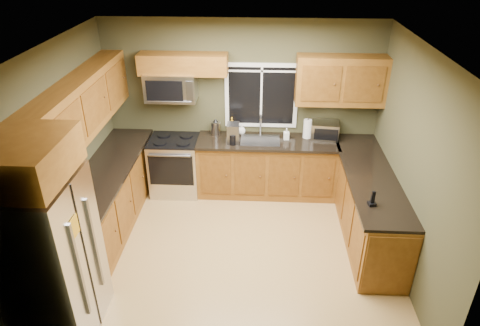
# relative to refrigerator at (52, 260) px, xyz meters

# --- Properties ---
(floor) EXTENTS (4.20, 4.20, 0.00)m
(floor) POSITION_rel_refrigerator_xyz_m (1.74, 1.30, -0.90)
(floor) COLOR #AA844A
(floor) RESTS_ON ground
(ceiling) EXTENTS (4.20, 4.20, 0.00)m
(ceiling) POSITION_rel_refrigerator_xyz_m (1.74, 1.30, 1.80)
(ceiling) COLOR white
(ceiling) RESTS_ON back_wall
(back_wall) EXTENTS (4.20, 0.00, 4.20)m
(back_wall) POSITION_rel_refrigerator_xyz_m (1.74, 3.10, 0.45)
(back_wall) COLOR #3D3B24
(back_wall) RESTS_ON ground
(front_wall) EXTENTS (4.20, 0.00, 4.20)m
(front_wall) POSITION_rel_refrigerator_xyz_m (1.74, -0.50, 0.45)
(front_wall) COLOR #3D3B24
(front_wall) RESTS_ON ground
(left_wall) EXTENTS (0.00, 3.60, 3.60)m
(left_wall) POSITION_rel_refrigerator_xyz_m (-0.36, 1.30, 0.45)
(left_wall) COLOR #3D3B24
(left_wall) RESTS_ON ground
(right_wall) EXTENTS (0.00, 3.60, 3.60)m
(right_wall) POSITION_rel_refrigerator_xyz_m (3.84, 1.30, 0.45)
(right_wall) COLOR #3D3B24
(right_wall) RESTS_ON ground
(window) EXTENTS (1.12, 0.03, 1.02)m
(window) POSITION_rel_refrigerator_xyz_m (2.04, 3.08, 0.65)
(window) COLOR white
(window) RESTS_ON back_wall
(base_cabinets_left) EXTENTS (0.60, 2.65, 0.90)m
(base_cabinets_left) POSITION_rel_refrigerator_xyz_m (-0.06, 1.78, -0.45)
(base_cabinets_left) COLOR brown
(base_cabinets_left) RESTS_ON ground
(countertop_left) EXTENTS (0.65, 2.65, 0.04)m
(countertop_left) POSITION_rel_refrigerator_xyz_m (-0.04, 1.78, 0.02)
(countertop_left) COLOR black
(countertop_left) RESTS_ON base_cabinets_left
(base_cabinets_back) EXTENTS (2.17, 0.60, 0.90)m
(base_cabinets_back) POSITION_rel_refrigerator_xyz_m (2.15, 2.80, -0.45)
(base_cabinets_back) COLOR brown
(base_cabinets_back) RESTS_ON ground
(countertop_back) EXTENTS (2.17, 0.65, 0.04)m
(countertop_back) POSITION_rel_refrigerator_xyz_m (2.15, 2.78, 0.02)
(countertop_back) COLOR black
(countertop_back) RESTS_ON base_cabinets_back
(base_cabinets_peninsula) EXTENTS (0.60, 2.52, 0.90)m
(base_cabinets_peninsula) POSITION_rel_refrigerator_xyz_m (3.54, 1.84, -0.45)
(base_cabinets_peninsula) COLOR brown
(base_cabinets_peninsula) RESTS_ON ground
(countertop_peninsula) EXTENTS (0.65, 2.50, 0.04)m
(countertop_peninsula) POSITION_rel_refrigerator_xyz_m (3.51, 1.85, 0.02)
(countertop_peninsula) COLOR black
(countertop_peninsula) RESTS_ON base_cabinets_peninsula
(upper_cabinets_left) EXTENTS (0.33, 2.65, 0.72)m
(upper_cabinets_left) POSITION_rel_refrigerator_xyz_m (-0.20, 1.78, 0.96)
(upper_cabinets_left) COLOR brown
(upper_cabinets_left) RESTS_ON left_wall
(upper_cabinets_back_left) EXTENTS (1.30, 0.33, 0.30)m
(upper_cabinets_back_left) POSITION_rel_refrigerator_xyz_m (0.89, 2.94, 1.17)
(upper_cabinets_back_left) COLOR brown
(upper_cabinets_back_left) RESTS_ON back_wall
(upper_cabinets_back_right) EXTENTS (1.30, 0.33, 0.72)m
(upper_cabinets_back_right) POSITION_rel_refrigerator_xyz_m (3.19, 2.94, 0.96)
(upper_cabinets_back_right) COLOR brown
(upper_cabinets_back_right) RESTS_ON back_wall
(upper_cabinet_over_fridge) EXTENTS (0.72, 0.90, 0.38)m
(upper_cabinet_over_fridge) POSITION_rel_refrigerator_xyz_m (-0.00, 0.00, 1.13)
(upper_cabinet_over_fridge) COLOR brown
(upper_cabinet_over_fridge) RESTS_ON left_wall
(refrigerator) EXTENTS (0.74, 0.90, 1.80)m
(refrigerator) POSITION_rel_refrigerator_xyz_m (0.00, 0.00, 0.00)
(refrigerator) COLOR #B7B7BC
(refrigerator) RESTS_ON ground
(range) EXTENTS (0.76, 0.69, 0.94)m
(range) POSITION_rel_refrigerator_xyz_m (0.69, 2.77, -0.43)
(range) COLOR #B7B7BC
(range) RESTS_ON ground
(microwave) EXTENTS (0.76, 0.41, 0.42)m
(microwave) POSITION_rel_refrigerator_xyz_m (0.69, 2.91, 0.83)
(microwave) COLOR #B7B7BC
(microwave) RESTS_ON back_wall
(sink) EXTENTS (0.60, 0.42, 0.36)m
(sink) POSITION_rel_refrigerator_xyz_m (2.04, 2.79, 0.05)
(sink) COLOR slate
(sink) RESTS_ON countertop_back
(toaster_oven) EXTENTS (0.45, 0.37, 0.26)m
(toaster_oven) POSITION_rel_refrigerator_xyz_m (3.03, 2.92, 0.17)
(toaster_oven) COLOR #B7B7BC
(toaster_oven) RESTS_ON countertop_back
(coffee_maker) EXTENTS (0.18, 0.25, 0.30)m
(coffee_maker) POSITION_rel_refrigerator_xyz_m (1.63, 2.69, 0.18)
(coffee_maker) COLOR slate
(coffee_maker) RESTS_ON countertop_back
(kettle) EXTENTS (0.18, 0.18, 0.27)m
(kettle) POSITION_rel_refrigerator_xyz_m (1.34, 2.95, 0.16)
(kettle) COLOR #B7B7BC
(kettle) RESTS_ON countertop_back
(paper_towel_roll) EXTENTS (0.13, 0.13, 0.33)m
(paper_towel_roll) POSITION_rel_refrigerator_xyz_m (2.76, 2.93, 0.19)
(paper_towel_roll) COLOR white
(paper_towel_roll) RESTS_ON countertop_back
(soap_bottle_a) EXTENTS (0.11, 0.11, 0.27)m
(soap_bottle_a) POSITION_rel_refrigerator_xyz_m (1.59, 3.00, 0.18)
(soap_bottle_a) COLOR orange
(soap_bottle_a) RESTS_ON countertop_back
(soap_bottle_b) EXTENTS (0.09, 0.09, 0.18)m
(soap_bottle_b) POSITION_rel_refrigerator_xyz_m (2.44, 2.84, 0.13)
(soap_bottle_b) COLOR white
(soap_bottle_b) RESTS_ON countertop_back
(soap_bottle_c) EXTENTS (0.16, 0.16, 0.16)m
(soap_bottle_c) POSITION_rel_refrigerator_xyz_m (1.74, 3.00, 0.12)
(soap_bottle_c) COLOR white
(soap_bottle_c) RESTS_ON countertop_back
(cordless_phone) EXTENTS (0.10, 0.10, 0.19)m
(cordless_phone) POSITION_rel_refrigerator_xyz_m (3.37, 1.08, 0.10)
(cordless_phone) COLOR black
(cordless_phone) RESTS_ON countertop_peninsula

